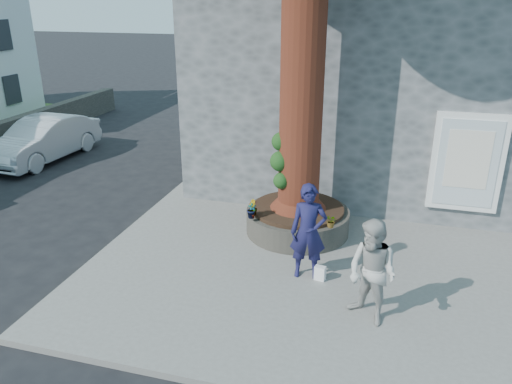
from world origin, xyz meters
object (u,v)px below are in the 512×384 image
(man, at_px, (308,232))
(car_silver, at_px, (43,139))
(woman, at_px, (372,273))
(planter, at_px, (298,220))

(man, bearing_deg, car_silver, 143.40)
(man, xyz_separation_m, woman, (1.22, -1.11, -0.03))
(man, relative_size, woman, 1.04)
(planter, relative_size, man, 1.25)
(car_silver, bearing_deg, man, -24.75)
(planter, xyz_separation_m, car_silver, (-9.15, 3.32, 0.29))
(man, distance_m, woman, 1.65)
(woman, height_order, car_silver, woman)
(man, relative_size, car_silver, 0.43)
(man, height_order, woman, man)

